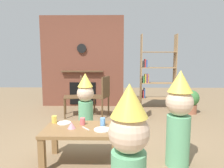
% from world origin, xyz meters
% --- Properties ---
extents(ground_plane, '(12.00, 12.00, 0.00)m').
position_xyz_m(ground_plane, '(0.00, 0.00, 0.00)').
color(ground_plane, '#846B4C').
extents(brick_fireplace_feature, '(2.20, 0.28, 2.40)m').
position_xyz_m(brick_fireplace_feature, '(-0.67, 2.60, 1.19)').
color(brick_fireplace_feature, brown).
rests_on(brick_fireplace_feature, ground_plane).
extents(bookshelf, '(0.90, 0.28, 1.90)m').
position_xyz_m(bookshelf, '(1.25, 2.40, 0.88)').
color(bookshelf, '#9E7A51').
rests_on(bookshelf, ground_plane).
extents(coffee_table, '(0.91, 0.58, 0.45)m').
position_xyz_m(coffee_table, '(-0.21, -0.49, 0.37)').
color(coffee_table, olive).
rests_on(coffee_table, ground_plane).
extents(paper_cup_near_left, '(0.07, 0.07, 0.09)m').
position_xyz_m(paper_cup_near_left, '(-0.22, -0.37, 0.49)').
color(paper_cup_near_left, '#E5666B').
rests_on(paper_cup_near_left, coffee_table).
extents(paper_cup_near_right, '(0.06, 0.06, 0.10)m').
position_xyz_m(paper_cup_near_right, '(0.04, -0.41, 0.50)').
color(paper_cup_near_right, '#669EE0').
rests_on(paper_cup_near_right, coffee_table).
extents(paper_cup_center, '(0.07, 0.07, 0.09)m').
position_xyz_m(paper_cup_center, '(-0.60, -0.30, 0.49)').
color(paper_cup_center, '#F2CC4C').
rests_on(paper_cup_center, coffee_table).
extents(paper_cup_far_left, '(0.06, 0.06, 0.09)m').
position_xyz_m(paper_cup_far_left, '(0.18, -0.72, 0.49)').
color(paper_cup_far_left, '#669EE0').
rests_on(paper_cup_far_left, coffee_table).
extents(paper_plate_front, '(0.19, 0.19, 0.01)m').
position_xyz_m(paper_plate_front, '(0.05, -0.56, 0.45)').
color(paper_plate_front, white).
rests_on(paper_plate_front, coffee_table).
extents(paper_plate_rear, '(0.17, 0.17, 0.01)m').
position_xyz_m(paper_plate_rear, '(-0.47, -0.32, 0.45)').
color(paper_plate_rear, white).
rests_on(paper_plate_rear, coffee_table).
extents(birthday_cake_slice, '(0.10, 0.10, 0.08)m').
position_xyz_m(birthday_cake_slice, '(-0.33, -0.51, 0.49)').
color(birthday_cake_slice, pink).
rests_on(birthday_cake_slice, coffee_table).
extents(table_fork, '(0.11, 0.13, 0.01)m').
position_xyz_m(table_fork, '(-0.16, -0.51, 0.45)').
color(table_fork, silver).
rests_on(table_fork, coffee_table).
extents(child_with_cone_hat, '(0.31, 0.31, 1.12)m').
position_xyz_m(child_with_cone_hat, '(0.30, -1.43, 0.59)').
color(child_with_cone_hat, '#66B27F').
rests_on(child_with_cone_hat, ground_plane).
extents(child_in_pink, '(0.32, 0.32, 1.16)m').
position_xyz_m(child_in_pink, '(0.96, -0.53, 0.61)').
color(child_in_pink, '#66B27F').
rests_on(child_in_pink, ground_plane).
extents(child_by_the_chairs, '(0.29, 0.29, 1.04)m').
position_xyz_m(child_by_the_chairs, '(-0.31, 0.52, 0.55)').
color(child_by_the_chairs, '#66B27F').
rests_on(child_by_the_chairs, ground_plane).
extents(dining_chair_left, '(0.47, 0.47, 0.90)m').
position_xyz_m(dining_chair_left, '(-0.65, 1.57, 0.51)').
color(dining_chair_left, brown).
rests_on(dining_chair_left, ground_plane).
extents(dining_chair_middle, '(0.51, 0.51, 0.90)m').
position_xyz_m(dining_chair_middle, '(-0.09, 1.53, 0.51)').
color(dining_chair_middle, brown).
rests_on(dining_chair_middle, ground_plane).
extents(dining_chair_right, '(0.45, 0.45, 0.90)m').
position_xyz_m(dining_chair_right, '(0.66, 1.37, 0.51)').
color(dining_chair_right, brown).
rests_on(dining_chair_right, ground_plane).
extents(potted_plant_tall, '(0.37, 0.37, 0.55)m').
position_xyz_m(potted_plant_tall, '(1.99, 1.81, 0.31)').
color(potted_plant_tall, '#9E5B42').
rests_on(potted_plant_tall, ground_plane).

